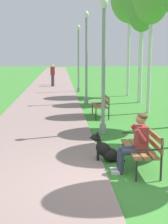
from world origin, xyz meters
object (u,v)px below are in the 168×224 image
at_px(person_seated_on_near_bench, 136,140).
at_px(pedestrian_distant, 53,76).
at_px(lamp_post_near, 104,65).
at_px(dog_black, 106,151).
at_px(lamp_post_mid, 86,57).
at_px(park_bench_mid, 102,104).
at_px(birch_tree_fifth, 142,1).
at_px(park_bench_near, 143,146).
at_px(pedestrian_further_distant, 53,74).
at_px(lamp_post_far, 78,58).

relative_size(person_seated_on_near_bench, pedestrian_distant, 0.76).
bearing_deg(lamp_post_near, person_seated_on_near_bench, -85.93).
distance_m(dog_black, lamp_post_mid, 9.12).
xyz_separation_m(park_bench_mid, lamp_post_mid, (-0.34, 3.42, 1.77)).
bearing_deg(birch_tree_fifth, park_bench_mid, -123.07).
bearing_deg(birch_tree_fifth, park_bench_near, -103.01).
bearing_deg(person_seated_on_near_bench, park_bench_mid, 89.38).
xyz_separation_m(park_bench_near, person_seated_on_near_bench, (-0.21, -0.18, 0.17)).
distance_m(park_bench_mid, pedestrian_distant, 12.23).
height_order(person_seated_on_near_bench, birch_tree_fifth, birch_tree_fifth).
bearing_deg(park_bench_near, pedestrian_further_distant, 96.88).
xyz_separation_m(lamp_post_mid, pedestrian_distant, (-1.84, 8.60, -1.44)).
relative_size(park_bench_near, park_bench_mid, 1.00).
height_order(park_bench_near, pedestrian_distant, pedestrian_distant).
distance_m(park_bench_mid, lamp_post_near, 3.22).
bearing_deg(pedestrian_further_distant, park_bench_mid, -80.66).
bearing_deg(lamp_post_far, dog_black, -90.59).
xyz_separation_m(park_bench_near, lamp_post_far, (-0.58, 14.65, 1.67)).
distance_m(park_bench_near, dog_black, 0.94).
relative_size(dog_black, lamp_post_near, 0.21).
bearing_deg(pedestrian_distant, park_bench_mid, -79.72).
relative_size(park_bench_near, lamp_post_near, 0.37).
xyz_separation_m(lamp_post_near, lamp_post_mid, (-0.03, 6.22, 0.19)).
bearing_deg(person_seated_on_near_bench, dog_black, 125.23).
height_order(park_bench_near, person_seated_on_near_bench, person_seated_on_near_bench).
height_order(lamp_post_far, birch_tree_fifth, birch_tree_fifth).
height_order(park_bench_near, lamp_post_near, lamp_post_near).
xyz_separation_m(dog_black, pedestrian_further_distant, (-1.61, 18.82, 0.58)).
height_order(lamp_post_far, pedestrian_further_distant, lamp_post_far).
xyz_separation_m(park_bench_near, lamp_post_near, (-0.45, 3.22, 1.58)).
relative_size(birch_tree_fifth, pedestrian_distant, 3.93).
relative_size(park_bench_near, person_seated_on_near_bench, 1.20).
relative_size(dog_black, pedestrian_further_distant, 0.50).
bearing_deg(park_bench_mid, birch_tree_fifth, 56.93).
relative_size(lamp_post_near, pedestrian_further_distant, 2.45).
relative_size(park_bench_mid, birch_tree_fifth, 0.23).
relative_size(park_bench_mid, person_seated_on_near_bench, 1.20).
bearing_deg(park_bench_near, lamp_post_mid, 92.90).
relative_size(park_bench_mid, dog_black, 1.81).
bearing_deg(pedestrian_distant, park_bench_near, -82.67).
bearing_deg(lamp_post_far, park_bench_near, -87.74).
distance_m(person_seated_on_near_bench, birch_tree_fifth, 10.98).
bearing_deg(person_seated_on_near_bench, pedestrian_further_distant, 96.22).
relative_size(person_seated_on_near_bench, pedestrian_further_distant, 0.76).
relative_size(person_seated_on_near_bench, birch_tree_fifth, 0.19).
bearing_deg(pedestrian_further_distant, pedestrian_distant, -89.32).
distance_m(park_bench_near, park_bench_mid, 6.02).
distance_m(park_bench_near, pedestrian_further_distant, 19.51).
height_order(lamp_post_near, lamp_post_mid, lamp_post_mid).
bearing_deg(park_bench_near, lamp_post_far, 92.26).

